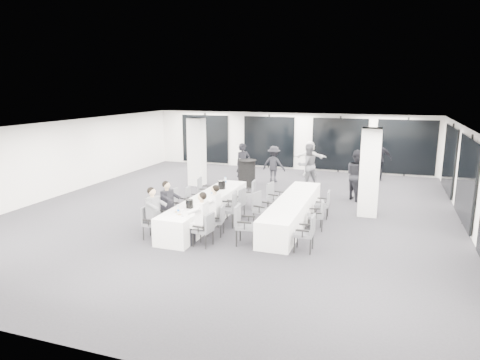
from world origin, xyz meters
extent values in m
cube|color=#26252B|center=(0.00, 0.00, -0.01)|extent=(14.00, 16.00, 0.02)
cube|color=white|center=(0.00, 0.00, 2.81)|extent=(14.00, 16.00, 0.02)
cube|color=silver|center=(-7.01, 0.00, 1.40)|extent=(0.02, 16.00, 2.80)
cube|color=silver|center=(7.01, 0.00, 1.40)|extent=(0.02, 16.00, 2.80)
cube|color=silver|center=(0.00, 8.01, 1.40)|extent=(14.00, 0.02, 2.80)
cube|color=silver|center=(0.00, -8.01, 1.40)|extent=(14.00, 0.02, 2.80)
cube|color=black|center=(0.00, 7.94, 1.35)|extent=(13.60, 0.06, 2.50)
cube|color=black|center=(6.94, 1.00, 1.35)|extent=(0.06, 14.00, 2.50)
cube|color=silver|center=(-2.80, 3.20, 1.40)|extent=(0.60, 0.60, 2.80)
cube|color=silver|center=(4.20, 1.00, 1.40)|extent=(0.60, 0.60, 2.80)
cube|color=white|center=(-0.43, -1.27, 0.38)|extent=(0.90, 5.00, 0.75)
cube|color=white|center=(2.10, -0.65, 0.38)|extent=(0.90, 5.00, 0.75)
cylinder|color=black|center=(-0.74, 3.61, 0.55)|extent=(0.70, 0.70, 1.10)
cylinder|color=black|center=(-0.74, 3.61, 1.10)|extent=(0.80, 0.80, 0.02)
cube|color=#4B4D52|center=(-1.18, -3.19, 0.42)|extent=(0.46, 0.47, 0.08)
cube|color=#4B4D52|center=(-1.39, -3.20, 0.68)|extent=(0.08, 0.44, 0.43)
cylinder|color=black|center=(-1.38, -3.01, 0.19)|extent=(0.03, 0.03, 0.39)
cylinder|color=black|center=(-1.36, -3.39, 0.19)|extent=(0.03, 0.03, 0.39)
cylinder|color=black|center=(-1.00, -2.99, 0.19)|extent=(0.03, 0.03, 0.39)
cylinder|color=black|center=(-0.99, -3.37, 0.19)|extent=(0.03, 0.03, 0.39)
cube|color=black|center=(-1.20, -2.96, 0.59)|extent=(0.32, 0.05, 0.04)
cube|color=black|center=(-1.17, -3.43, 0.59)|extent=(0.32, 0.05, 0.04)
cube|color=#4B4D52|center=(-1.18, -2.39, 0.46)|extent=(0.51, 0.53, 0.08)
cube|color=#4B4D52|center=(-1.41, -2.37, 0.73)|extent=(0.10, 0.47, 0.47)
cylinder|color=black|center=(-1.37, -2.17, 0.21)|extent=(0.04, 0.04, 0.42)
cylinder|color=black|center=(-1.40, -2.57, 0.21)|extent=(0.04, 0.04, 0.42)
cylinder|color=black|center=(-0.96, -2.20, 0.21)|extent=(0.04, 0.04, 0.42)
cylinder|color=black|center=(-1.00, -2.61, 0.21)|extent=(0.04, 0.04, 0.42)
cube|color=black|center=(-1.16, -2.13, 0.63)|extent=(0.35, 0.07, 0.04)
cube|color=black|center=(-1.21, -2.64, 0.63)|extent=(0.35, 0.07, 0.04)
cube|color=#4B4D52|center=(-1.18, -1.55, 0.47)|extent=(0.51, 0.53, 0.08)
cube|color=#4B4D52|center=(-1.41, -1.54, 0.75)|extent=(0.09, 0.48, 0.48)
cylinder|color=black|center=(-1.38, -1.33, 0.21)|extent=(0.04, 0.04, 0.43)
cylinder|color=black|center=(-1.40, -1.75, 0.21)|extent=(0.04, 0.04, 0.43)
cylinder|color=black|center=(-0.96, -1.36, 0.21)|extent=(0.04, 0.04, 0.43)
cylinder|color=black|center=(-0.99, -1.77, 0.21)|extent=(0.04, 0.04, 0.43)
cube|color=black|center=(-1.17, -1.29, 0.65)|extent=(0.36, 0.06, 0.04)
cube|color=black|center=(-1.20, -1.81, 0.65)|extent=(0.36, 0.06, 0.04)
cube|color=#4B4D52|center=(-1.18, -0.58, 0.41)|extent=(0.47, 0.48, 0.07)
cube|color=#4B4D52|center=(-1.38, -0.61, 0.65)|extent=(0.11, 0.42, 0.42)
cylinder|color=black|center=(-1.39, -0.42, 0.19)|extent=(0.03, 0.03, 0.37)
cylinder|color=black|center=(-1.34, -0.78, 0.19)|extent=(0.03, 0.03, 0.37)
cylinder|color=black|center=(-1.03, -0.38, 0.19)|extent=(0.03, 0.03, 0.37)
cylinder|color=black|center=(-0.98, -0.74, 0.19)|extent=(0.03, 0.03, 0.37)
cube|color=black|center=(-1.21, -0.36, 0.56)|extent=(0.31, 0.07, 0.04)
cube|color=black|center=(-1.16, -0.80, 0.56)|extent=(0.31, 0.07, 0.04)
cube|color=#4B4D52|center=(-1.18, 0.41, 0.45)|extent=(0.55, 0.56, 0.08)
cube|color=#4B4D52|center=(-1.40, 0.37, 0.73)|extent=(0.15, 0.47, 0.46)
cylinder|color=black|center=(-1.42, 0.57, 0.21)|extent=(0.04, 0.04, 0.41)
cylinder|color=black|center=(-1.34, 0.17, 0.21)|extent=(0.04, 0.04, 0.41)
cylinder|color=black|center=(-1.02, 0.65, 0.21)|extent=(0.04, 0.04, 0.41)
cylinder|color=black|center=(-0.95, 0.25, 0.21)|extent=(0.04, 0.04, 0.41)
cube|color=black|center=(-1.23, 0.66, 0.62)|extent=(0.34, 0.10, 0.04)
cube|color=black|center=(-1.14, 0.16, 0.62)|extent=(0.34, 0.10, 0.04)
cube|color=#4B4D52|center=(0.32, -3.24, 0.42)|extent=(0.48, 0.50, 0.07)
cube|color=#4B4D52|center=(0.52, -3.27, 0.67)|extent=(0.11, 0.43, 0.43)
cylinder|color=black|center=(0.48, -3.45, 0.19)|extent=(0.03, 0.03, 0.38)
cylinder|color=black|center=(0.52, -3.08, 0.19)|extent=(0.03, 0.03, 0.38)
cylinder|color=black|center=(0.11, -3.41, 0.19)|extent=(0.03, 0.03, 0.38)
cylinder|color=black|center=(0.15, -3.03, 0.19)|extent=(0.03, 0.03, 0.38)
cube|color=black|center=(0.29, -3.47, 0.58)|extent=(0.32, 0.07, 0.04)
cube|color=black|center=(0.34, -3.01, 0.58)|extent=(0.32, 0.07, 0.04)
cube|color=#4B4D52|center=(0.32, -2.37, 0.41)|extent=(0.48, 0.49, 0.07)
cube|color=#4B4D52|center=(0.51, -2.35, 0.65)|extent=(0.12, 0.42, 0.42)
cylinder|color=black|center=(0.52, -2.53, 0.19)|extent=(0.03, 0.03, 0.37)
cylinder|color=black|center=(0.47, -2.17, 0.19)|extent=(0.03, 0.03, 0.37)
cylinder|color=black|center=(0.16, -2.58, 0.19)|extent=(0.03, 0.03, 0.37)
cylinder|color=black|center=(0.11, -2.22, 0.19)|extent=(0.03, 0.03, 0.37)
cube|color=black|center=(0.35, -2.60, 0.56)|extent=(0.31, 0.08, 0.04)
cube|color=black|center=(0.28, -2.15, 0.56)|extent=(0.31, 0.08, 0.04)
cube|color=#4B4D52|center=(0.32, -1.52, 0.49)|extent=(0.58, 0.60, 0.09)
cube|color=#4B4D52|center=(0.55, -1.48, 0.78)|extent=(0.14, 0.50, 0.50)
cylinder|color=black|center=(0.57, -1.69, 0.22)|extent=(0.04, 0.04, 0.45)
cylinder|color=black|center=(0.50, -1.27, 0.22)|extent=(0.04, 0.04, 0.45)
cylinder|color=black|center=(0.14, -1.76, 0.22)|extent=(0.04, 0.04, 0.45)
cylinder|color=black|center=(0.07, -1.34, 0.22)|extent=(0.04, 0.04, 0.45)
cube|color=black|center=(0.36, -1.78, 0.67)|extent=(0.37, 0.10, 0.04)
cube|color=black|center=(0.27, -1.25, 0.67)|extent=(0.37, 0.10, 0.04)
cube|color=#4B4D52|center=(0.32, -0.72, 0.46)|extent=(0.51, 0.53, 0.08)
cube|color=#4B4D52|center=(0.54, -0.74, 0.73)|extent=(0.10, 0.47, 0.47)
cylinder|color=black|center=(0.50, -0.94, 0.21)|extent=(0.04, 0.04, 0.42)
cylinder|color=black|center=(0.54, -0.54, 0.21)|extent=(0.04, 0.04, 0.42)
cylinder|color=black|center=(0.10, -0.91, 0.21)|extent=(0.04, 0.04, 0.42)
cylinder|color=black|center=(0.13, -0.50, 0.21)|extent=(0.04, 0.04, 0.42)
cube|color=black|center=(0.29, -0.98, 0.63)|extent=(0.35, 0.07, 0.04)
cube|color=black|center=(0.34, -0.47, 0.63)|extent=(0.35, 0.07, 0.04)
cube|color=#4B4D52|center=(0.32, 0.44, 0.46)|extent=(0.53, 0.55, 0.08)
cube|color=#4B4D52|center=(0.54, 0.46, 0.74)|extent=(0.12, 0.48, 0.47)
cylinder|color=black|center=(0.54, 0.26, 0.21)|extent=(0.04, 0.04, 0.42)
cylinder|color=black|center=(0.50, 0.66, 0.21)|extent=(0.04, 0.04, 0.42)
cylinder|color=black|center=(0.13, 0.21, 0.21)|extent=(0.04, 0.04, 0.42)
cylinder|color=black|center=(0.09, 0.62, 0.21)|extent=(0.04, 0.04, 0.42)
cube|color=black|center=(0.35, 0.18, 0.64)|extent=(0.35, 0.08, 0.04)
cube|color=black|center=(0.29, 0.69, 0.64)|extent=(0.35, 0.08, 0.04)
cube|color=#4B4D52|center=(1.35, -2.77, 0.49)|extent=(0.56, 0.58, 0.09)
cube|color=#4B4D52|center=(1.11, -2.80, 0.79)|extent=(0.12, 0.51, 0.51)
cylinder|color=black|center=(1.10, -2.58, 0.23)|extent=(0.04, 0.04, 0.45)
cylinder|color=black|center=(1.15, -3.02, 0.23)|extent=(0.04, 0.04, 0.45)
cylinder|color=black|center=(1.54, -2.53, 0.23)|extent=(0.04, 0.04, 0.45)
cylinder|color=black|center=(1.59, -2.97, 0.23)|extent=(0.04, 0.04, 0.45)
cube|color=black|center=(1.32, -2.50, 0.68)|extent=(0.38, 0.08, 0.04)
cube|color=black|center=(1.38, -3.05, 0.68)|extent=(0.38, 0.08, 0.04)
cube|color=#4B4D52|center=(1.35, -1.18, 0.48)|extent=(0.58, 0.60, 0.08)
cube|color=#4B4D52|center=(1.12, -1.13, 0.76)|extent=(0.17, 0.49, 0.49)
cylinder|color=black|center=(1.18, -0.93, 0.22)|extent=(0.04, 0.04, 0.43)
cylinder|color=black|center=(1.09, -1.34, 0.22)|extent=(0.04, 0.04, 0.43)
cylinder|color=black|center=(1.60, -1.02, 0.22)|extent=(0.04, 0.04, 0.43)
cylinder|color=black|center=(1.51, -1.43, 0.22)|extent=(0.04, 0.04, 0.43)
cube|color=black|center=(1.40, -0.92, 0.66)|extent=(0.36, 0.12, 0.04)
cube|color=black|center=(1.29, -1.44, 0.66)|extent=(0.36, 0.12, 0.04)
cube|color=#4B4D52|center=(1.35, 0.37, 0.46)|extent=(0.54, 0.56, 0.08)
cube|color=#4B4D52|center=(1.12, 0.41, 0.73)|extent=(0.14, 0.47, 0.47)
cylinder|color=black|center=(1.18, 0.60, 0.21)|extent=(0.04, 0.04, 0.42)
cylinder|color=black|center=(1.11, 0.20, 0.21)|extent=(0.04, 0.04, 0.42)
cylinder|color=black|center=(1.58, 0.54, 0.21)|extent=(0.04, 0.04, 0.42)
cylinder|color=black|center=(1.51, 0.13, 0.21)|extent=(0.04, 0.04, 0.42)
cube|color=black|center=(1.39, 0.62, 0.63)|extent=(0.35, 0.10, 0.04)
cube|color=black|center=(1.30, 0.12, 0.63)|extent=(0.35, 0.10, 0.04)
cube|color=#4B4D52|center=(2.85, -2.75, 0.45)|extent=(0.46, 0.48, 0.08)
cube|color=#4B4D52|center=(3.06, -2.74, 0.71)|extent=(0.07, 0.46, 0.46)
cylinder|color=black|center=(3.05, -2.94, 0.20)|extent=(0.04, 0.04, 0.41)
cylinder|color=black|center=(3.04, -2.54, 0.20)|extent=(0.04, 0.04, 0.41)
cylinder|color=black|center=(2.65, -2.95, 0.20)|extent=(0.04, 0.04, 0.41)
cylinder|color=black|center=(2.64, -2.55, 0.20)|extent=(0.04, 0.04, 0.41)
cube|color=black|center=(2.85, -2.99, 0.61)|extent=(0.34, 0.05, 0.04)
cube|color=black|center=(2.84, -2.50, 0.61)|extent=(0.34, 0.05, 0.04)
cube|color=#4B4D52|center=(2.85, -1.01, 0.41)|extent=(0.51, 0.52, 0.07)
cube|color=#4B4D52|center=(3.04, -0.96, 0.65)|extent=(0.16, 0.42, 0.42)
cylinder|color=black|center=(3.07, -1.14, 0.19)|extent=(0.03, 0.03, 0.37)
cylinder|color=black|center=(2.98, -0.79, 0.19)|extent=(0.03, 0.03, 0.37)
cylinder|color=black|center=(2.72, -1.23, 0.19)|extent=(0.03, 0.03, 0.37)
cylinder|color=black|center=(2.63, -0.88, 0.19)|extent=(0.03, 0.03, 0.37)
cube|color=black|center=(2.90, -1.23, 0.56)|extent=(0.31, 0.11, 0.04)
cube|color=black|center=(2.79, -0.79, 0.56)|extent=(0.31, 0.11, 0.04)
cube|color=#4B4D52|center=(2.85, 0.21, 0.42)|extent=(0.45, 0.46, 0.07)
cube|color=#4B4D52|center=(3.05, 0.22, 0.66)|extent=(0.08, 0.43, 0.42)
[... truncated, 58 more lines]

